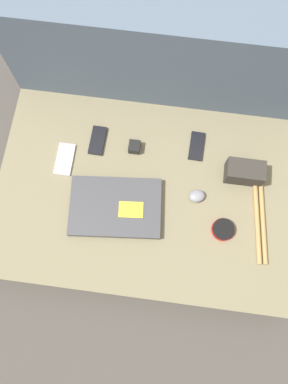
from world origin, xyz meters
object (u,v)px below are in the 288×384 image
Objects in this scene: phone_black at (98,140)px; charger_brick at (134,147)px; laptop at (116,207)px; camera_pouch at (245,172)px; speaker_puck at (223,229)px; phone_silver at (197,146)px; phone_small at (65,159)px; computer_mouse at (197,196)px.

charger_brick is at bearing -3.57° from phone_black.
charger_brick is (0.04, 0.25, 0.00)m from laptop.
camera_pouch is (0.46, 0.19, 0.03)m from laptop.
phone_silver is (-0.13, 0.32, -0.01)m from speaker_puck.
speaker_puck is 0.66m from phone_small.
charger_brick is (0.26, 0.08, 0.01)m from phone_small.
computer_mouse is at bearing -32.42° from charger_brick.
camera_pouch is 2.95× the size of charger_brick.
laptop is at bearing -157.64° from camera_pouch.
phone_small is at bearing 162.60° from speaker_puck.
phone_black is 0.15m from phone_small.
phone_small is (-0.50, -0.12, -0.00)m from phone_silver.
speaker_puck is 0.23m from camera_pouch.
speaker_puck is 0.64× the size of phone_small.
phone_small is 0.92× the size of camera_pouch.
phone_small is (-0.11, -0.09, -0.00)m from phone_black.
phone_small is 2.72× the size of charger_brick.
charger_brick is at bearing -168.66° from phone_silver.
phone_black is at bearing 39.81° from phone_small.
camera_pouch reaches higher than phone_black.
phone_silver is 0.85× the size of camera_pouch.
speaker_puck is 1.75× the size of charger_brick.
speaker_puck reaches higher than phone_small.
camera_pouch reaches higher than computer_mouse.
laptop is 4.88× the size of computer_mouse.
phone_small is 0.69m from camera_pouch.
camera_pouch is at bearing -5.69° from phone_black.
phone_silver is 0.21m from camera_pouch.
speaker_puck is at bearing -17.19° from phone_small.
speaker_puck reaches higher than phone_black.
phone_black reaches higher than phone_small.
phone_small is at bearing 149.97° from computer_mouse.
camera_pouch is at bearing 75.15° from speaker_puck.
phone_black is 0.86× the size of camera_pouch.
camera_pouch is at bearing 12.12° from computer_mouse.
phone_small is 0.27m from charger_brick.
laptop reaches higher than computer_mouse.
phone_small is at bearing -164.54° from phone_silver.
phone_silver is 0.39m from phone_black.
camera_pouch is at bearing 17.03° from laptop.
phone_silver is 0.24m from charger_brick.
camera_pouch is (0.18, -0.10, 0.04)m from phone_silver.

